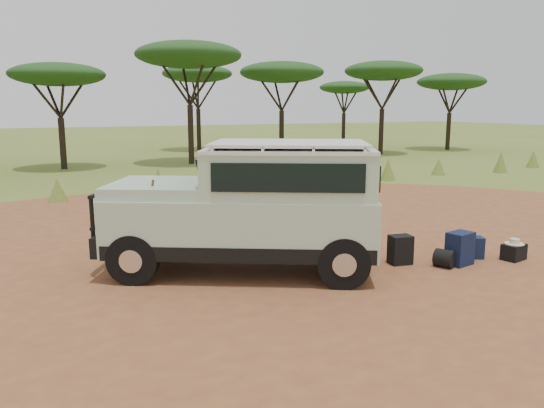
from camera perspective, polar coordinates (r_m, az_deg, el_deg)
name	(u,v)px	position (r m, az deg, el deg)	size (l,w,h in m)	color
ground	(286,271)	(9.43, 1.50, -7.22)	(140.00, 140.00, 0.00)	#5A6825
dirt_clearing	(286,271)	(9.43, 1.50, -7.20)	(23.00, 23.00, 0.01)	brown
grass_fringe	(163,184)	(17.34, -11.65, 2.10)	(36.60, 1.60, 0.90)	#5A6825
acacia_treeline	(113,65)	(28.26, -16.69, 14.13)	(46.70, 13.20, 6.26)	black
safari_vehicle	(251,210)	(9.18, -2.23, -0.63)	(4.94, 3.89, 2.28)	#A3BDA1
walking_staff	(146,228)	(9.23, -13.41, -2.51)	(0.04, 0.04, 1.72)	brown
backpack_black	(400,250)	(10.04, 13.64, -4.82)	(0.40, 0.29, 0.54)	black
backpack_navy	(460,249)	(10.29, 19.55, -4.55)	(0.47, 0.33, 0.61)	#12203B
backpack_olive	(460,246)	(10.64, 19.58, -4.30)	(0.38, 0.28, 0.53)	#36421E
duffel_navy	(473,248)	(10.85, 20.77, -4.40)	(0.37, 0.28, 0.42)	#12203B
hard_case	(514,252)	(11.03, 24.56, -4.72)	(0.44, 0.31, 0.31)	black
stuff_sack	(445,258)	(10.09, 18.07, -5.59)	(0.33, 0.33, 0.33)	black
safari_hat	(515,242)	(10.99, 24.63, -3.74)	(0.35, 0.35, 0.10)	beige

